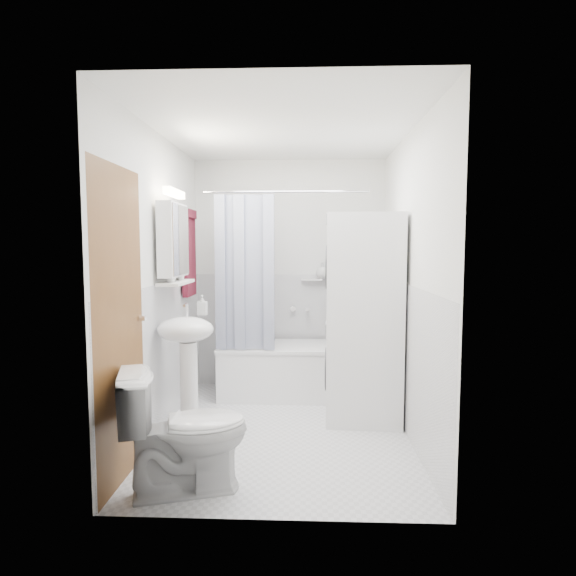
{
  "coord_description": "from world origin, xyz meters",
  "views": [
    {
      "loc": [
        0.19,
        -3.81,
        1.5
      ],
      "look_at": [
        0.03,
        0.15,
        1.15
      ],
      "focal_mm": 30.0,
      "sensor_mm": 36.0,
      "label": 1
    }
  ],
  "objects_px": {
    "bathtub": "(287,368)",
    "toilet": "(185,431)",
    "washer_dryer": "(363,318)",
    "sink": "(187,348)"
  },
  "relations": [
    {
      "from": "bathtub",
      "to": "toilet",
      "type": "height_order",
      "value": "toilet"
    },
    {
      "from": "bathtub",
      "to": "washer_dryer",
      "type": "bearing_deg",
      "value": -41.51
    },
    {
      "from": "sink",
      "to": "washer_dryer",
      "type": "bearing_deg",
      "value": 17.28
    },
    {
      "from": "bathtub",
      "to": "toilet",
      "type": "relative_size",
      "value": 1.75
    },
    {
      "from": "bathtub",
      "to": "toilet",
      "type": "distance_m",
      "value": 2.0
    },
    {
      "from": "bathtub",
      "to": "washer_dryer",
      "type": "height_order",
      "value": "washer_dryer"
    },
    {
      "from": "toilet",
      "to": "washer_dryer",
      "type": "bearing_deg",
      "value": -59.71
    },
    {
      "from": "bathtub",
      "to": "toilet",
      "type": "xyz_separation_m",
      "value": [
        -0.54,
        -1.92,
        0.09
      ]
    },
    {
      "from": "sink",
      "to": "toilet",
      "type": "distance_m",
      "value": 0.95
    },
    {
      "from": "bathtub",
      "to": "washer_dryer",
      "type": "relative_size",
      "value": 0.76
    }
  ]
}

